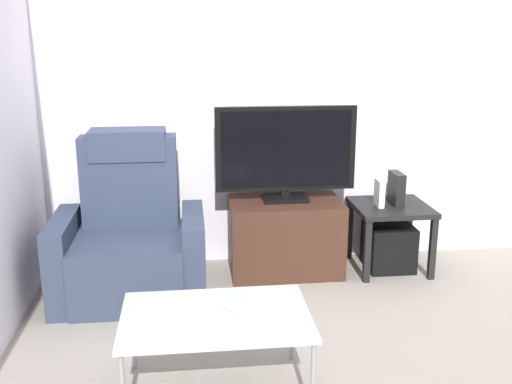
# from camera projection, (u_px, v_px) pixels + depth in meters

# --- Properties ---
(ground_plane) EXTENTS (6.40, 6.40, 0.00)m
(ground_plane) POSITION_uv_depth(u_px,v_px,m) (325.00, 322.00, 3.66)
(ground_plane) COLOR gray
(wall_back) EXTENTS (6.40, 0.06, 2.60)m
(wall_back) POSITION_uv_depth(u_px,v_px,m) (296.00, 89.00, 4.40)
(wall_back) COLOR silver
(wall_back) RESTS_ON ground
(tv_stand) EXTENTS (0.80, 0.49, 0.54)m
(tv_stand) POSITION_uv_depth(u_px,v_px,m) (285.00, 236.00, 4.37)
(tv_stand) COLOR #3D2319
(tv_stand) RESTS_ON ground
(television) EXTENTS (1.00, 0.20, 0.68)m
(television) POSITION_uv_depth(u_px,v_px,m) (286.00, 152.00, 4.22)
(television) COLOR black
(television) RESTS_ON tv_stand
(recliner_armchair) EXTENTS (0.98, 0.78, 1.08)m
(recliner_armchair) POSITION_uv_depth(u_px,v_px,m) (130.00, 240.00, 3.99)
(recliner_armchair) COLOR #2D384C
(recliner_armchair) RESTS_ON ground
(side_table) EXTENTS (0.54, 0.54, 0.49)m
(side_table) POSITION_uv_depth(u_px,v_px,m) (390.00, 215.00, 4.39)
(side_table) COLOR black
(side_table) RESTS_ON ground
(subwoofer_box) EXTENTS (0.33, 0.33, 0.33)m
(subwoofer_box) POSITION_uv_depth(u_px,v_px,m) (389.00, 246.00, 4.45)
(subwoofer_box) COLOR black
(subwoofer_box) RESTS_ON ground
(book_upright) EXTENTS (0.04, 0.13, 0.19)m
(book_upright) POSITION_uv_depth(u_px,v_px,m) (379.00, 193.00, 4.31)
(book_upright) COLOR white
(book_upright) RESTS_ON side_table
(game_console) EXTENTS (0.07, 0.20, 0.24)m
(game_console) POSITION_uv_depth(u_px,v_px,m) (396.00, 189.00, 4.35)
(game_console) COLOR black
(game_console) RESTS_ON side_table
(coffee_table) EXTENTS (0.90, 0.60, 0.42)m
(coffee_table) POSITION_uv_depth(u_px,v_px,m) (216.00, 320.00, 2.85)
(coffee_table) COLOR #B2C6C1
(coffee_table) RESTS_ON ground
(cell_phone) EXTENTS (0.14, 0.16, 0.01)m
(cell_phone) POSITION_uv_depth(u_px,v_px,m) (234.00, 308.00, 2.91)
(cell_phone) COLOR #B7B7BC
(cell_phone) RESTS_ON coffee_table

